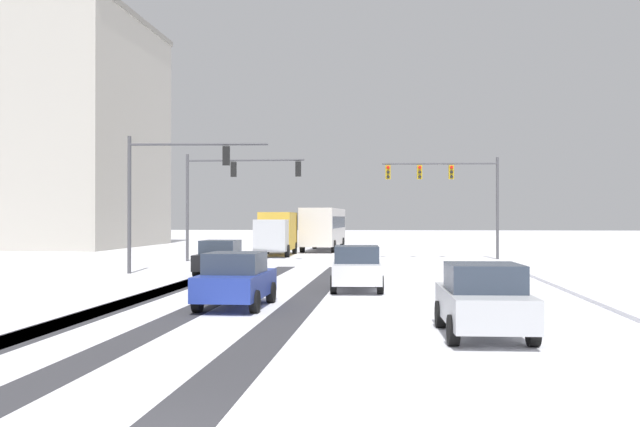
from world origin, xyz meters
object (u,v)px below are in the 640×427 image
car_black_lead (221,258)px  bus_oncoming (324,226)px  box_truck_delivery (277,232)px  office_building_far_left_block (16,133)px  traffic_signal_near_left (168,179)px  traffic_signal_far_left (228,184)px  car_blue_third (236,280)px  traffic_signal_far_right (451,183)px  car_white_second (357,268)px  car_silver_fourth (483,300)px

car_black_lead → bus_oncoming: size_ratio=0.37×
box_truck_delivery → office_building_far_left_block: (-26.54, 14.09, 8.87)m
box_truck_delivery → traffic_signal_near_left: bearing=-98.4°
traffic_signal_far_left → bus_oncoming: bearing=74.2°
traffic_signal_near_left → car_black_lead: bearing=-22.8°
bus_oncoming → box_truck_delivery: bearing=-107.1°
car_black_lead → car_blue_third: bearing=-74.8°
car_blue_third → bus_oncoming: (-0.87, 38.02, 1.18)m
traffic_signal_far_right → car_blue_third: bearing=-107.5°
car_white_second → box_truck_delivery: box_truck_delivery is taller
traffic_signal_far_right → car_white_second: 21.95m
traffic_signal_near_left → car_blue_third: size_ratio=1.62×
car_white_second → car_blue_third: 6.32m
car_blue_third → traffic_signal_far_left: bearing=103.1°
traffic_signal_far_left → traffic_signal_near_left: bearing=-94.0°
traffic_signal_far_left → car_blue_third: traffic_signal_far_left is taller
car_black_lead → car_white_second: bearing=-43.7°
traffic_signal_near_left → car_white_second: 12.33m
car_black_lead → box_truck_delivery: 18.20m
traffic_signal_near_left → bus_oncoming: (5.08, 25.31, -2.47)m
car_black_lead → traffic_signal_far_left: bearing=100.9°
traffic_signal_near_left → traffic_signal_far_left: size_ratio=0.92×
traffic_signal_near_left → bus_oncoming: size_ratio=0.60×
traffic_signal_far_left → office_building_far_left_block: size_ratio=0.31×
car_white_second → car_blue_third: same height
box_truck_delivery → traffic_signal_far_left: bearing=-104.4°
traffic_signal_far_right → car_black_lead: traffic_signal_far_right is taller
car_white_second → car_blue_third: bearing=-121.3°
office_building_far_left_block → bus_oncoming: bearing=-11.2°
car_blue_third → box_truck_delivery: 29.92m
car_black_lead → office_building_far_left_block: bearing=129.7°
car_black_lead → office_building_far_left_block: size_ratio=0.17×
traffic_signal_near_left → box_truck_delivery: 17.42m
bus_oncoming → office_building_far_left_block: (-29.10, 5.78, 8.51)m
traffic_signal_far_right → traffic_signal_far_left: size_ratio=1.02×
car_silver_fourth → traffic_signal_near_left: bearing=125.7°
traffic_signal_near_left → car_black_lead: size_ratio=1.62×
box_truck_delivery → office_building_far_left_block: size_ratio=0.31×
car_silver_fourth → box_truck_delivery: bearing=106.2°
car_silver_fourth → box_truck_delivery: 35.83m
traffic_signal_far_left → car_blue_third: 23.48m
car_silver_fourth → bus_oncoming: size_ratio=0.38×
traffic_signal_far_left → office_building_far_left_block: 33.10m
traffic_signal_near_left → car_white_second: bearing=-38.4°
car_white_second → office_building_far_left_block: (-33.25, 38.41, 9.69)m
traffic_signal_far_left → car_black_lead: bearing=-79.1°
car_white_second → office_building_far_left_block: bearing=130.9°
traffic_signal_far_right → car_black_lead: size_ratio=1.80×
car_white_second → traffic_signal_far_left: bearing=116.5°
car_black_lead → car_white_second: size_ratio=0.98×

